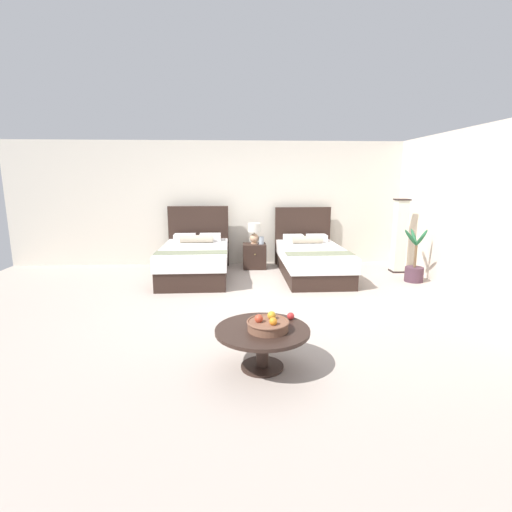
# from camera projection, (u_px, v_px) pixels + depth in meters

# --- Properties ---
(ground_plane) EXTENTS (10.16, 9.52, 0.02)m
(ground_plane) POSITION_uv_depth(u_px,v_px,m) (260.00, 307.00, 5.60)
(ground_plane) COLOR #AFA094
(wall_back) EXTENTS (10.16, 0.12, 2.60)m
(wall_back) POSITION_uv_depth(u_px,v_px,m) (251.00, 204.00, 8.23)
(wall_back) COLOR silver
(wall_back) RESTS_ON ground
(wall_side_right) EXTENTS (0.12, 5.12, 2.60)m
(wall_side_right) POSITION_uv_depth(u_px,v_px,m) (471.00, 214.00, 5.90)
(wall_side_right) COLOR beige
(wall_side_right) RESTS_ON ground
(bed_near_window) EXTENTS (1.25, 2.05, 1.27)m
(bed_near_window) POSITION_uv_depth(u_px,v_px,m) (195.00, 260.00, 7.20)
(bed_near_window) COLOR #2F201A
(bed_near_window) RESTS_ON ground
(bed_near_corner) EXTENTS (1.19, 2.17, 1.23)m
(bed_near_corner) POSITION_uv_depth(u_px,v_px,m) (311.00, 259.00, 7.32)
(bed_near_corner) COLOR #2F201A
(bed_near_corner) RESTS_ON ground
(nightstand) EXTENTS (0.47, 0.44, 0.51)m
(nightstand) POSITION_uv_depth(u_px,v_px,m) (254.00, 256.00, 7.93)
(nightstand) COLOR #2F201A
(nightstand) RESTS_ON ground
(table_lamp) EXTENTS (0.26, 0.26, 0.42)m
(table_lamp) POSITION_uv_depth(u_px,v_px,m) (254.00, 231.00, 7.84)
(table_lamp) COLOR tan
(table_lamp) RESTS_ON nightstand
(vase) EXTENTS (0.10, 0.10, 0.15)m
(vase) POSITION_uv_depth(u_px,v_px,m) (261.00, 240.00, 7.83)
(vase) COLOR #ACB9C5
(vase) RESTS_ON nightstand
(coffee_table) EXTENTS (0.92, 0.92, 0.41)m
(coffee_table) POSITION_uv_depth(u_px,v_px,m) (262.00, 337.00, 3.72)
(coffee_table) COLOR #2F201A
(coffee_table) RESTS_ON ground
(fruit_bowl) EXTENTS (0.41, 0.41, 0.16)m
(fruit_bowl) POSITION_uv_depth(u_px,v_px,m) (268.00, 325.00, 3.66)
(fruit_bowl) COLOR brown
(fruit_bowl) RESTS_ON coffee_table
(loose_apple) EXTENTS (0.08, 0.08, 0.08)m
(loose_apple) POSITION_uv_depth(u_px,v_px,m) (291.00, 316.00, 3.94)
(loose_apple) COLOR red
(loose_apple) RESTS_ON coffee_table
(floor_lamp_corner) EXTENTS (0.26, 0.26, 1.44)m
(floor_lamp_corner) POSITION_uv_depth(u_px,v_px,m) (399.00, 236.00, 7.52)
(floor_lamp_corner) COLOR #2B1F1E
(floor_lamp_corner) RESTS_ON ground
(potted_palm) EXTENTS (0.50, 0.62, 0.97)m
(potted_palm) POSITION_uv_depth(u_px,v_px,m) (414.00, 268.00, 6.89)
(potted_palm) COLOR #492E3A
(potted_palm) RESTS_ON ground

